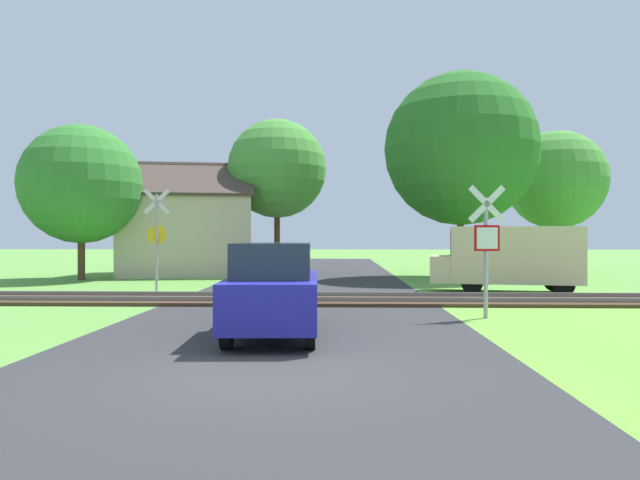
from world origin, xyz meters
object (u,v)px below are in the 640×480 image
(stop_sign_near, at_px, (486,243))
(tree_left, at_px, (81,184))
(tree_center, at_px, (277,169))
(crossing_sign_far, at_px, (157,233))
(parked_car, at_px, (274,289))
(house, at_px, (189,233))
(tree_far, at_px, (556,180))
(mail_truck, at_px, (509,256))
(tree_right, at_px, (461,149))

(stop_sign_near, xyz_separation_m, tree_left, (-14.75, 11.47, 2.47))
(tree_center, bearing_deg, tree_left, -152.38)
(crossing_sign_far, height_order, parked_car, crossing_sign_far)
(crossing_sign_far, bearing_deg, house, 85.33)
(tree_far, bearing_deg, mail_truck, -117.42)
(mail_truck, bearing_deg, tree_center, 53.17)
(house, xyz_separation_m, mail_truck, (13.36, -9.09, -0.87))
(tree_far, xyz_separation_m, parked_car, (-12.96, -20.14, -4.06))
(tree_center, distance_m, mail_truck, 13.66)
(stop_sign_near, height_order, tree_right, tree_right)
(crossing_sign_far, height_order, tree_center, tree_center)
(crossing_sign_far, height_order, mail_truck, crossing_sign_far)
(tree_far, xyz_separation_m, tree_center, (-14.85, -1.94, 0.42))
(tree_right, bearing_deg, crossing_sign_far, -148.17)
(tree_center, distance_m, tree_right, 9.18)
(stop_sign_near, bearing_deg, tree_right, -105.66)
(crossing_sign_far, relative_size, tree_left, 0.52)
(house, relative_size, mail_truck, 1.44)
(tree_right, bearing_deg, house, 169.77)
(stop_sign_near, relative_size, parked_car, 0.76)
(tree_right, bearing_deg, tree_left, -174.84)
(crossing_sign_far, xyz_separation_m, tree_left, (-5.20, 5.76, 2.20))
(tree_left, height_order, mail_truck, tree_left)
(stop_sign_near, xyz_separation_m, parked_car, (-4.66, -2.44, -0.86))
(crossing_sign_far, xyz_separation_m, tree_far, (17.85, 11.99, 2.94))
(tree_left, relative_size, parked_car, 1.68)
(tree_left, distance_m, mail_truck, 18.14)
(tree_far, bearing_deg, stop_sign_near, -115.13)
(tree_left, xyz_separation_m, tree_center, (8.20, 4.29, 1.16))
(parked_car, bearing_deg, tree_far, 55.02)
(tree_left, xyz_separation_m, tree_right, (16.94, 1.53, 1.70))
(tree_left, bearing_deg, parked_car, -54.05)
(mail_truck, distance_m, parked_car, 11.22)
(crossing_sign_far, relative_size, tree_center, 0.45)
(tree_right, distance_m, parked_car, 17.63)
(mail_truck, bearing_deg, house, 65.65)
(crossing_sign_far, relative_size, mail_truck, 0.69)
(stop_sign_near, bearing_deg, house, -60.56)
(tree_right, bearing_deg, stop_sign_near, -99.58)
(tree_far, distance_m, mail_truck, 13.38)
(tree_left, height_order, tree_right, tree_right)
(tree_right, bearing_deg, tree_center, 162.46)
(tree_left, distance_m, tree_right, 17.10)
(crossing_sign_far, xyz_separation_m, house, (-1.43, 9.66, 0.09))
(house, bearing_deg, crossing_sign_far, -91.32)
(stop_sign_near, xyz_separation_m, tree_center, (-6.54, 15.76, 3.62))
(crossing_sign_far, distance_m, tree_left, 8.07)
(crossing_sign_far, bearing_deg, tree_far, 20.79)
(house, distance_m, tree_right, 13.92)
(house, height_order, mail_truck, house)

